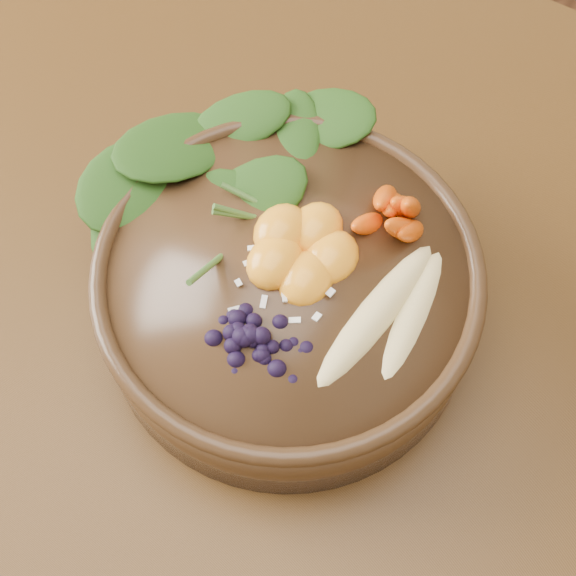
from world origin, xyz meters
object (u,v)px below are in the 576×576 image
at_px(kale_heap, 272,170).
at_px(carrot_cluster, 403,188).
at_px(banana_halves, 397,305).
at_px(mandarin_cluster, 302,241).
at_px(dining_table, 48,291).
at_px(stoneware_bowl, 288,295).
at_px(blueberry_pile, 251,326).

distance_m(kale_heap, carrot_cluster, 0.09).
distance_m(banana_halves, mandarin_cluster, 0.07).
height_order(dining_table, mandarin_cluster, mandarin_cluster).
height_order(dining_table, carrot_cluster, carrot_cluster).
bearing_deg(mandarin_cluster, kale_heap, 142.18).
bearing_deg(carrot_cluster, stoneware_bowl, -123.69).
relative_size(banana_halves, blueberry_pile, 1.24).
relative_size(carrot_cluster, banana_halves, 0.48).
bearing_deg(blueberry_pile, stoneware_bowl, 96.83).
height_order(carrot_cluster, mandarin_cluster, carrot_cluster).
relative_size(dining_table, blueberry_pile, 13.41).
distance_m(kale_heap, banana_halves, 0.12).
distance_m(dining_table, mandarin_cluster, 0.29).
bearing_deg(blueberry_pile, mandarin_cluster, 94.70).
relative_size(kale_heap, carrot_cluster, 2.38).
xyz_separation_m(dining_table, carrot_cluster, (0.26, 0.12, 0.20)).
distance_m(stoneware_bowl, blueberry_pile, 0.07).
bearing_deg(carrot_cluster, kale_heap, -169.49).
distance_m(carrot_cluster, blueberry_pile, 0.13).
height_order(dining_table, blueberry_pile, blueberry_pile).
relative_size(kale_heap, mandarin_cluster, 2.07).
xyz_separation_m(stoneware_bowl, mandarin_cluster, (0.00, 0.02, 0.05)).
relative_size(dining_table, stoneware_bowl, 6.20).
bearing_deg(stoneware_bowl, mandarin_cluster, 87.63).
xyz_separation_m(dining_table, banana_halves, (0.29, 0.06, 0.17)).
height_order(stoneware_bowl, banana_halves, banana_halves).
xyz_separation_m(kale_heap, mandarin_cluster, (0.04, -0.03, -0.01)).
distance_m(stoneware_bowl, banana_halves, 0.09).
xyz_separation_m(banana_halves, blueberry_pile, (-0.07, -0.06, 0.01)).
height_order(stoneware_bowl, kale_heap, kale_heap).
bearing_deg(stoneware_bowl, kale_heap, 130.84).
xyz_separation_m(dining_table, mandarin_cluster, (0.22, 0.07, 0.18)).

